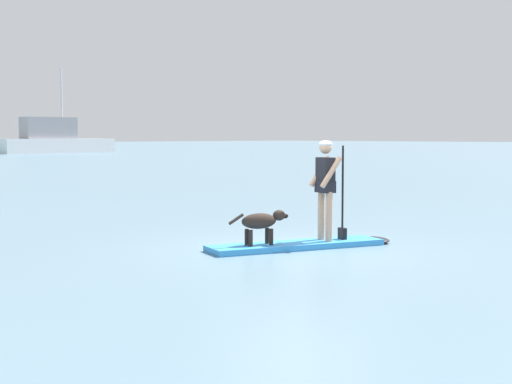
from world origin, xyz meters
name	(u,v)px	position (x,y,z in m)	size (l,w,h in m)	color
ground_plane	(296,248)	(0.00, 0.00, 0.00)	(400.00, 400.00, 0.00)	slate
paddleboard	(308,244)	(0.22, -0.07, 0.05)	(3.43, 1.65, 0.10)	#338CD8
person_paddler	(326,183)	(0.56, -0.17, 1.10)	(0.67, 0.57, 1.72)	tan
dog	(262,222)	(-0.62, 0.19, 0.48)	(1.06, 0.42, 0.57)	#2D231E
moored_boat_starboard	(54,140)	(30.50, 66.56, 1.45)	(12.80, 3.07, 9.32)	white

